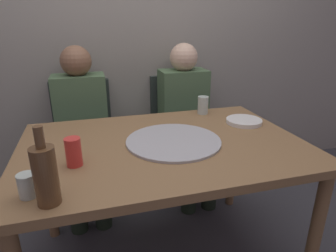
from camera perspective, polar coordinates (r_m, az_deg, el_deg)
name	(u,v)px	position (r m, az deg, el deg)	size (l,w,h in m)	color
back_wall	(127,24)	(2.36, -8.14, 19.33)	(6.00, 0.10, 2.60)	gray
dining_table	(163,157)	(1.48, -0.94, -6.15)	(1.39, 0.94, 0.76)	olive
pizza_tray	(174,141)	(1.44, 1.09, -2.96)	(0.47, 0.47, 0.01)	#ADADB2
wine_bottle	(45,174)	(1.02, -23.01, -8.78)	(0.08, 0.08, 0.27)	brown
tumbler_near	(27,185)	(1.12, -25.98, -10.47)	(0.06, 0.06, 0.09)	#B7C6BC
tumbler_far	(203,105)	(1.88, 6.90, 4.10)	(0.07, 0.07, 0.11)	#B7C6BC
soda_can	(73,152)	(1.26, -18.12, -4.89)	(0.07, 0.07, 0.12)	red
plate_stack	(244,121)	(1.76, 14.73, 0.94)	(0.21, 0.21, 0.02)	white
chair_left	(84,133)	(2.30, -16.23, -1.41)	(0.44, 0.44, 0.90)	#2D3833
chair_right	(180,124)	(2.41, 2.42, 0.41)	(0.44, 0.44, 0.90)	#2D3833
guest_in_sweater	(82,124)	(2.11, -16.52, 0.36)	(0.36, 0.56, 1.17)	#4C6B47
guest_in_beanie	(187,115)	(2.23, 3.68, 2.23)	(0.36, 0.56, 1.17)	#4C6B47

